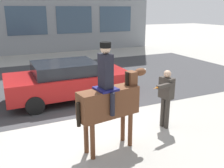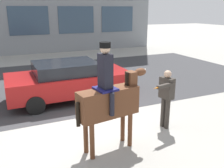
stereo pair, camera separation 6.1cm
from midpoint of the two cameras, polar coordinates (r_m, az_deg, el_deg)
name	(u,v)px [view 2 (the right image)]	position (r m, az deg, el deg)	size (l,w,h in m)	color
ground_plane	(87,124)	(7.44, -5.50, -9.07)	(80.00, 80.00, 0.00)	#9E9B93
road_surface	(54,82)	(11.77, -12.94, 0.43)	(19.91, 8.50, 0.01)	#38383A
mounted_horse_lead	(109,99)	(5.69, -0.29, -3.41)	(1.87, 0.66, 2.57)	#59331E
pedestrian_bystander	(166,95)	(7.00, 12.54, -2.42)	(0.81, 0.56, 1.66)	#332D28
street_car_near_lane	(68,80)	(9.28, -9.73, 0.96)	(4.38, 2.08, 1.41)	maroon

